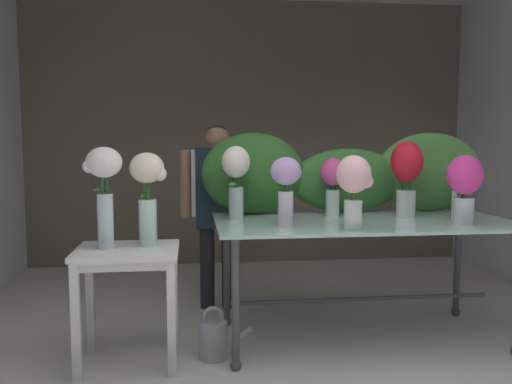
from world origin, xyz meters
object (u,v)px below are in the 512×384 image
vase_blush_hydrangea (354,184)px  vase_lilac_stock (286,183)px  side_table_white (128,266)px  vase_crimson_lilies (407,172)px  vase_white_roses_tall (104,183)px  watering_can (214,339)px  display_table_glass (362,237)px  vase_fuchsia_ranunculus (333,181)px  florist (218,197)px  vase_ivory_roses (236,174)px  vase_coral_freesia (461,183)px  vase_cream_lisianthus_tall (148,189)px  vase_magenta_peonies (465,184)px

vase_blush_hydrangea → vase_lilac_stock: bearing=156.5°
side_table_white → vase_crimson_lilies: (1.92, 0.32, 0.55)m
vase_white_roses_tall → watering_can: (0.66, 0.00, -1.01)m
display_table_glass → vase_fuchsia_ranunculus: (-0.16, 0.20, 0.37)m
florist → vase_ivory_roses: size_ratio=2.97×
vase_coral_freesia → vase_cream_lisianthus_tall: 2.16m
display_table_glass → vase_coral_freesia: vase_coral_freesia is taller
florist → vase_fuchsia_ranunculus: (0.79, -0.64, 0.17)m
vase_magenta_peonies → vase_lilac_stock: bearing=177.2°
display_table_glass → side_table_white: bearing=-171.9°
vase_blush_hydrangea → vase_fuchsia_ranunculus: vase_blush_hydrangea is taller
vase_lilac_stock → vase_white_roses_tall: (-1.12, -0.01, 0.01)m
vase_magenta_peonies → watering_can: vase_magenta_peonies is taller
vase_white_roses_tall → watering_can: vase_white_roses_tall is taller
florist → side_table_white: bearing=-120.1°
florist → vase_crimson_lilies: florist is taller
display_table_glass → vase_white_roses_tall: 1.76m
vase_ivory_roses → display_table_glass: bearing=-9.9°
vase_crimson_lilies → vase_white_roses_tall: bearing=-171.0°
vase_blush_hydrangea → vase_crimson_lilies: vase_crimson_lilies is taller
florist → vase_lilac_stock: 1.13m
vase_ivory_roses → vase_white_roses_tall: size_ratio=0.82×
florist → vase_magenta_peonies: (1.55, -1.11, 0.18)m
display_table_glass → watering_can: bearing=-168.1°
vase_magenta_peonies → watering_can: 1.91m
vase_magenta_peonies → vase_fuchsia_ranunculus: vase_magenta_peonies is taller
florist → vase_blush_hydrangea: (0.77, -1.22, 0.20)m
vase_coral_freesia → vase_white_roses_tall: (-2.41, -0.23, 0.04)m
vase_white_roses_tall → vase_lilac_stock: bearing=0.6°
vase_coral_freesia → display_table_glass: bearing=-179.5°
display_table_glass → vase_lilac_stock: size_ratio=4.55×
vase_white_roses_tall → florist: bearing=55.0°
vase_fuchsia_ranunculus → vase_white_roses_tall: 1.59m
vase_fuchsia_ranunculus → vase_cream_lisianthus_tall: (-1.28, -0.37, -0.01)m
vase_cream_lisianthus_tall → vase_blush_hydrangea: bearing=-9.6°
display_table_glass → watering_can: 1.22m
vase_ivory_roses → watering_can: (-0.17, -0.37, -1.04)m
vase_fuchsia_ranunculus → vase_coral_freesia: size_ratio=1.03×
vase_lilac_stock → vase_cream_lisianthus_tall: size_ratio=0.76×
vase_crimson_lilies → display_table_glass: bearing=-163.6°
watering_can → vase_fuchsia_ranunculus: bearing=25.6°
side_table_white → vase_magenta_peonies: size_ratio=1.61×
florist → vase_white_roses_tall: 1.31m
vase_lilac_stock → vase_ivory_roses: vase_ivory_roses is taller
vase_blush_hydrangea → vase_cream_lisianthus_tall: vase_cream_lisianthus_tall is taller
vase_coral_freesia → vase_white_roses_tall: 2.42m
vase_lilac_stock → vase_fuchsia_ranunculus: 0.58m
side_table_white → vase_white_roses_tall: 0.53m
vase_ivory_roses → watering_can: vase_ivory_roses is taller
side_table_white → vase_coral_freesia: size_ratio=1.78×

